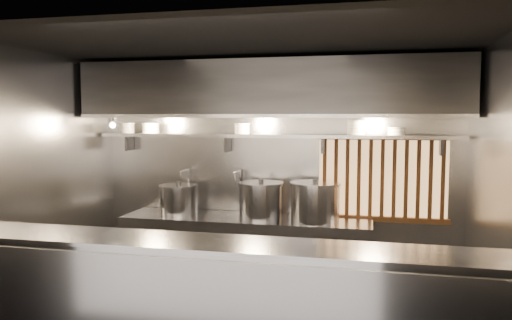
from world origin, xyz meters
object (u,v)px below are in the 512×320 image
at_px(heat_lamp, 111,120).
at_px(stock_pot_mid, 261,200).
at_px(pendant_bulb, 263,129).
at_px(stock_pot_right, 315,202).
at_px(stock_pot_left, 179,199).

xyz_separation_m(heat_lamp, stock_pot_mid, (1.78, 0.30, -0.95)).
bearing_deg(heat_lamp, pendant_bulb, 11.00).
xyz_separation_m(heat_lamp, pendant_bulb, (1.80, 0.35, -0.11)).
xyz_separation_m(stock_pot_mid, stock_pot_right, (0.66, -0.07, 0.01)).
xyz_separation_m(pendant_bulb, stock_pot_left, (-1.07, -0.03, -0.88)).
height_order(pendant_bulb, stock_pot_right, pendant_bulb).
distance_m(pendant_bulb, stock_pot_right, 1.06).
bearing_deg(heat_lamp, stock_pot_right, 5.38).
relative_size(heat_lamp, stock_pot_mid, 0.55).
bearing_deg(stock_pot_mid, stock_pot_left, 178.93).
distance_m(heat_lamp, pendant_bulb, 1.83).
bearing_deg(stock_pot_mid, heat_lamp, -170.48).
relative_size(stock_pot_mid, stock_pot_right, 0.91).
xyz_separation_m(heat_lamp, stock_pot_left, (0.73, 0.32, -0.98)).
height_order(stock_pot_left, stock_pot_mid, stock_pot_mid).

